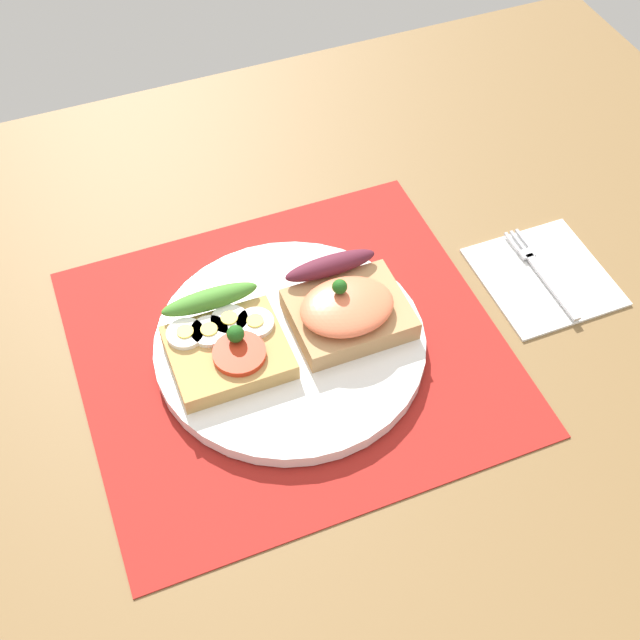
{
  "coord_description": "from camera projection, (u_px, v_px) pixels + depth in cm",
  "views": [
    {
      "loc": [
        -14.6,
        -44.52,
        62.4
      ],
      "look_at": [
        3.0,
        0.0,
        3.19
      ],
      "focal_mm": 46.39,
      "sensor_mm": 36.0,
      "label": 1
    }
  ],
  "objects": [
    {
      "name": "ground_plane",
      "position": [
        291.0,
        360.0,
        0.79
      ],
      "size": [
        120.0,
        90.0,
        3.2
      ],
      "primitive_type": "cube",
      "color": "brown"
    },
    {
      "name": "placemat",
      "position": [
        290.0,
        349.0,
        0.78
      ],
      "size": [
        38.83,
        35.85,
        0.3
      ],
      "primitive_type": "cube",
      "color": "maroon",
      "rests_on": "ground_plane"
    },
    {
      "name": "plate",
      "position": [
        290.0,
        344.0,
        0.77
      ],
      "size": [
        25.3,
        25.3,
        1.39
      ],
      "primitive_type": "cylinder",
      "color": "white",
      "rests_on": "placemat"
    },
    {
      "name": "sandwich_egg_tomato",
      "position": [
        225.0,
        340.0,
        0.75
      ],
      "size": [
        10.44,
        10.46,
        4.0
      ],
      "color": "tan",
      "rests_on": "plate"
    },
    {
      "name": "sandwich_salmon",
      "position": [
        347.0,
        307.0,
        0.77
      ],
      "size": [
        10.74,
        10.25,
        5.43
      ],
      "color": "tan",
      "rests_on": "plate"
    },
    {
      "name": "napkin",
      "position": [
        544.0,
        276.0,
        0.83
      ],
      "size": [
        12.37,
        12.84,
        0.6
      ],
      "primitive_type": "cube",
      "color": "white",
      "rests_on": "ground_plane"
    },
    {
      "name": "fork",
      "position": [
        540.0,
        270.0,
        0.83
      ],
      "size": [
        1.62,
        12.78,
        0.32
      ],
      "color": "#B7B7BC",
      "rests_on": "napkin"
    }
  ]
}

